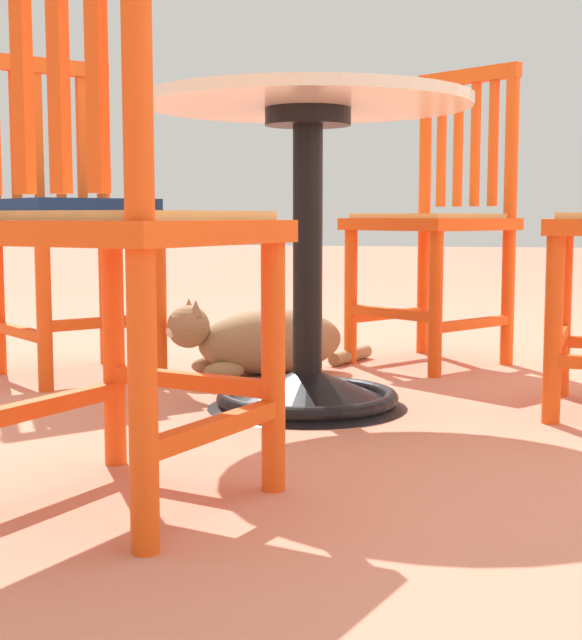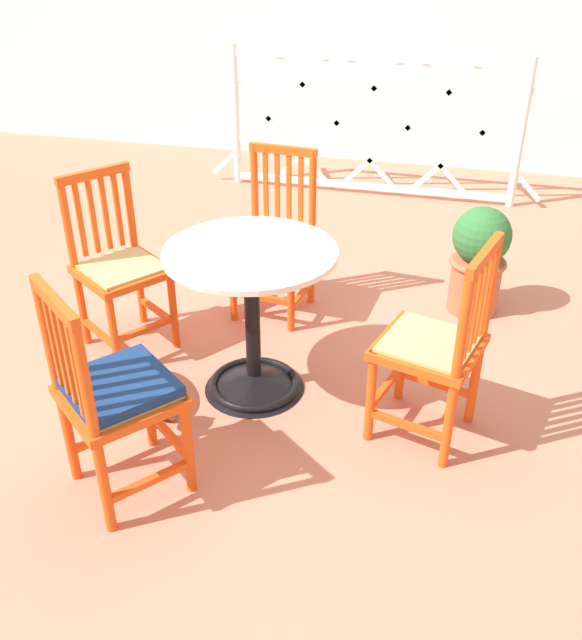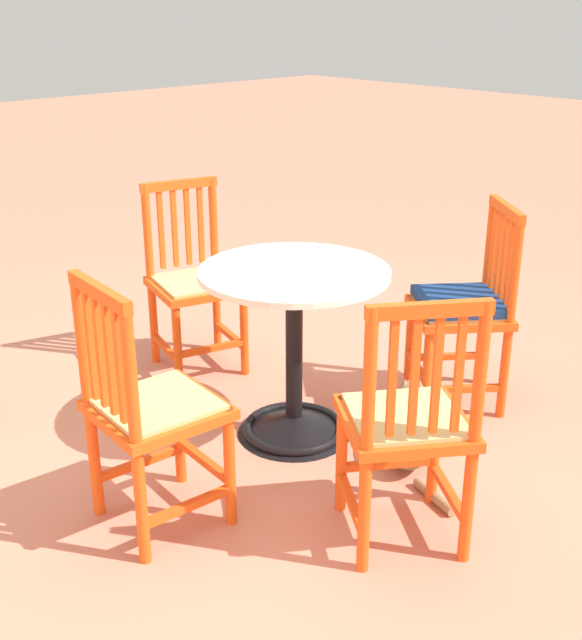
{
  "view_description": "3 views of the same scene",
  "coord_description": "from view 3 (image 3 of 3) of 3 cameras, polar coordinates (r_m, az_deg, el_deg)",
  "views": [
    {
      "loc": [
        2.27,
        0.43,
        0.46
      ],
      "look_at": [
        0.21,
        -0.08,
        0.22
      ],
      "focal_mm": 52.83,
      "sensor_mm": 36.0,
      "label": 1
    },
    {
      "loc": [
        0.95,
        -2.62,
        1.97
      ],
      "look_at": [
        0.27,
        0.01,
        0.36
      ],
      "focal_mm": 38.62,
      "sensor_mm": 36.0,
      "label": 2
    },
    {
      "loc": [
        -2.07,
        2.01,
        1.72
      ],
      "look_at": [
        0.27,
        -0.2,
        0.43
      ],
      "focal_mm": 45.44,
      "sensor_mm": 36.0,
      "label": 3
    }
  ],
  "objects": [
    {
      "name": "orange_chair_near_fence",
      "position": [
        2.76,
        -9.9,
        -6.37
      ],
      "size": [
        0.44,
        0.44,
        0.91
      ],
      "color": "#E04C14",
      "rests_on": "ground_plane"
    },
    {
      "name": "cafe_table",
      "position": [
        3.34,
        0.22,
        -3.7
      ],
      "size": [
        0.76,
        0.76,
        0.73
      ],
      "color": "black",
      "rests_on": "ground_plane"
    },
    {
      "name": "tabby_cat",
      "position": [
        3.33,
        8.39,
        -7.66
      ],
      "size": [
        0.59,
        0.5,
        0.23
      ],
      "color": "#8E704C",
      "rests_on": "ground_plane"
    },
    {
      "name": "orange_chair_by_planter",
      "position": [
        2.66,
        8.21,
        -7.4
      ],
      "size": [
        0.56,
        0.56,
        0.91
      ],
      "color": "#E04C14",
      "rests_on": "ground_plane"
    },
    {
      "name": "orange_chair_tucked_in",
      "position": [
        3.93,
        -6.85,
        2.56
      ],
      "size": [
        0.49,
        0.49,
        0.91
      ],
      "color": "#E04C14",
      "rests_on": "ground_plane"
    },
    {
      "name": "ground_plane",
      "position": [
        3.36,
        0.64,
        -9.0
      ],
      "size": [
        24.0,
        24.0,
        0.0
      ],
      "primitive_type": "plane",
      "color": "#C6755B"
    },
    {
      "name": "orange_chair_facing_out",
      "position": [
        3.63,
        12.08,
        0.78
      ],
      "size": [
        0.56,
        0.56,
        0.91
      ],
      "color": "#E04C14",
      "rests_on": "ground_plane"
    }
  ]
}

